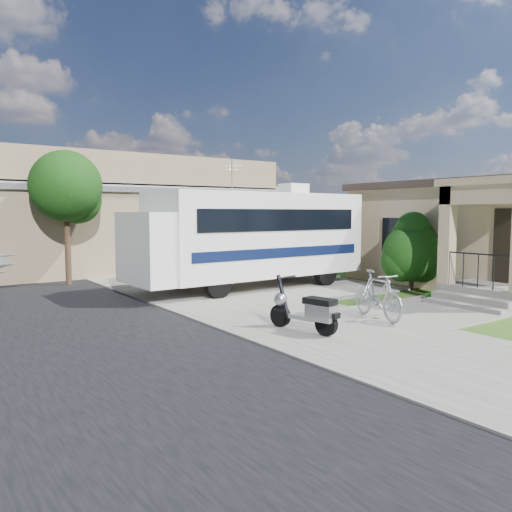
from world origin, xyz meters
TOP-DOWN VIEW (x-y plane):
  - ground at (0.00, 0.00)m, footprint 120.00×120.00m
  - sidewalk_slab at (-1.00, 10.00)m, footprint 4.00×80.00m
  - driveway_slab at (1.50, 4.50)m, footprint 7.00×6.00m
  - walk_slab at (3.00, -1.00)m, footprint 4.00×3.00m
  - house at (8.88, 1.43)m, footprint 9.47×7.80m
  - warehouse at (0.00, 13.97)m, footprint 12.50×8.40m
  - street_tree_a at (-3.70, 9.05)m, footprint 2.44×2.40m
  - street_tree_b at (-3.70, 19.05)m, footprint 2.44×2.40m
  - motorhome at (0.84, 4.73)m, footprint 8.01×2.79m
  - shrub at (4.95, 1.58)m, footprint 2.05×1.96m
  - scooter at (-1.69, -1.02)m, footprint 0.73×1.68m
  - bicycle at (0.47, -0.95)m, footprint 0.94×1.90m
  - garden_hose at (3.80, -0.02)m, footprint 0.36×0.36m

SIDE VIEW (x-z plane):
  - ground at x=0.00m, z-range 0.00..0.00m
  - driveway_slab at x=1.50m, z-range 0.00..0.05m
  - walk_slab at x=3.00m, z-range 0.00..0.05m
  - sidewalk_slab at x=-1.00m, z-range 0.00..0.06m
  - garden_hose at x=3.80m, z-range 0.00..0.16m
  - scooter at x=-1.69m, z-range -0.06..1.05m
  - bicycle at x=0.47m, z-range 0.00..1.10m
  - shrub at x=4.95m, z-range 0.03..2.54m
  - motorhome at x=0.84m, z-range -0.29..3.78m
  - house at x=8.88m, z-range 0.00..3.55m
  - warehouse at x=0.00m, z-range -0.53..4.51m
  - street_tree_a at x=-3.70m, z-range 0.96..5.54m
  - street_tree_b at x=-3.70m, z-range 1.03..5.76m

